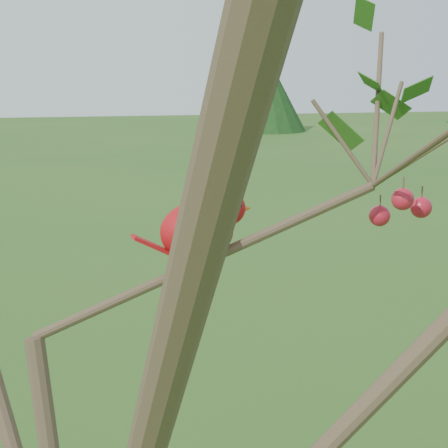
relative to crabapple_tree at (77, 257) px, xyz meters
name	(u,v)px	position (x,y,z in m)	size (l,w,h in m)	color
crabapple_tree	(77,257)	(0.00, 0.00, 0.00)	(2.35, 2.05, 2.95)	#493727
cardinal	(201,228)	(0.22, 0.10, 0.01)	(0.22, 0.12, 0.15)	#B8120F
distant_trees	(127,104)	(2.51, 22.75, -0.70)	(44.99, 11.84, 3.29)	#493727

